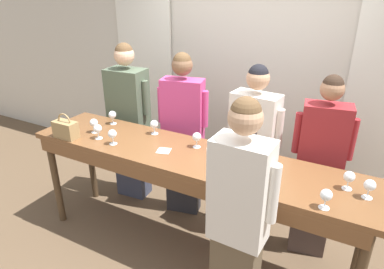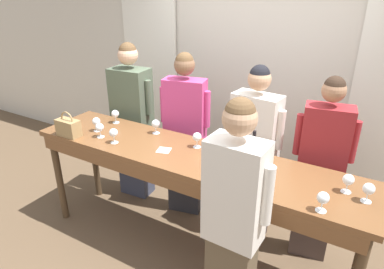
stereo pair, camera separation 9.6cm
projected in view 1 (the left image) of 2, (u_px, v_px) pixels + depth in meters
The scene contains 23 objects.
ground_plane at pixel (189, 249), 3.33m from camera, with size 18.00×18.00×0.00m, color brown.
wall_back at pixel (250, 74), 3.96m from camera, with size 12.00×0.06×2.80m.
curtain_panel_left at pixel (145, 67), 4.56m from camera, with size 0.82×0.03×2.69m.
tasting_bar at pixel (187, 166), 2.93m from camera, with size 3.01×0.66×1.05m.
wine_bottle at pixel (254, 152), 2.68m from camera, with size 0.08×0.08×0.30m.
handbag at pixel (66, 129), 3.16m from camera, with size 0.23×0.12×0.24m.
wine_glass_front_left at pixel (326, 196), 2.17m from camera, with size 0.08×0.08×0.14m.
wine_glass_front_mid at pixel (349, 177), 2.37m from camera, with size 0.08×0.08×0.14m.
wine_glass_front_right at pixel (370, 186), 2.26m from camera, with size 0.08×0.08×0.14m.
wine_glass_center_left at pixel (154, 125), 3.24m from camera, with size 0.08×0.08×0.14m.
wine_glass_center_mid at pixel (98, 129), 3.14m from camera, with size 0.08×0.08×0.14m.
wine_glass_center_right at pixel (255, 143), 2.87m from camera, with size 0.08×0.08×0.14m.
wine_glass_back_left at pixel (197, 137), 2.98m from camera, with size 0.08×0.08×0.14m.
wine_glass_back_mid at pixel (112, 115), 3.47m from camera, with size 0.08×0.08×0.14m.
wine_glass_back_right at pixel (239, 146), 2.82m from camera, with size 0.08×0.08×0.14m.
wine_glass_near_host at pixel (112, 134), 3.03m from camera, with size 0.08×0.08×0.14m.
wine_glass_by_bottle at pixel (94, 123), 3.27m from camera, with size 0.08×0.08×0.14m.
napkin at pixel (164, 151), 2.95m from camera, with size 0.14×0.14×0.00m.
guest_olive_jacket at pixel (130, 123), 3.85m from camera, with size 0.53×0.30×1.81m.
guest_pink_top at pixel (183, 135), 3.55m from camera, with size 0.53×0.29×1.78m.
guest_cream_sweater at pixel (252, 153), 3.24m from camera, with size 0.54×0.27×1.74m.
guest_striped_shirt at pixel (319, 168), 2.98m from camera, with size 0.50×0.27×1.73m.
host_pouring at pixel (238, 226), 2.18m from camera, with size 0.47×0.23×1.82m.
Camera 1 is at (1.25, -2.26, 2.38)m, focal length 32.00 mm.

